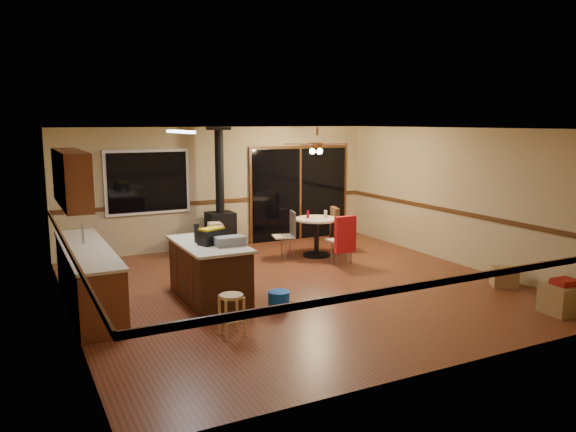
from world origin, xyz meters
TOP-DOWN VIEW (x-y plane):
  - floor at (0.00, 0.00)m, footprint 7.00×7.00m
  - ceiling at (0.00, 0.00)m, footprint 7.00×7.00m
  - wall_back at (0.00, 3.50)m, footprint 7.00×0.00m
  - wall_front at (0.00, -3.50)m, footprint 7.00×0.00m
  - wall_left at (-3.50, 0.00)m, footprint 0.00×7.00m
  - wall_right at (3.50, 0.00)m, footprint 0.00×7.00m
  - chair_rail at (0.00, 0.00)m, footprint 7.00×7.00m
  - window at (-1.60, 3.45)m, footprint 1.72×0.10m
  - sliding_door at (1.90, 3.45)m, footprint 2.52×0.10m
  - lower_cabinets at (-3.20, 0.50)m, footprint 0.60×3.00m
  - countertop at (-3.20, 0.50)m, footprint 0.64×3.04m
  - upper_cabinets at (-3.33, 0.70)m, footprint 0.35×2.00m
  - kitchen_island at (-1.50, 0.00)m, footprint 0.88×1.68m
  - wood_stove at (-0.20, 3.05)m, footprint 0.55×0.50m
  - ceiling_fan at (1.39, 1.76)m, footprint 0.24×0.24m
  - fluorescent_strip at (-1.80, 0.30)m, footprint 0.10×1.20m
  - toolbox_grey at (-1.29, -0.34)m, footprint 0.45×0.26m
  - toolbox_black at (-1.49, -0.12)m, footprint 0.45×0.35m
  - toolbox_yellow_lid at (-1.49, -0.12)m, footprint 0.41×0.32m
  - box_on_island at (-1.18, 0.60)m, footprint 0.23×0.29m
  - bottle_dark at (-1.65, 0.09)m, footprint 0.10×0.10m
  - bottle_pink at (-1.18, 0.28)m, footprint 0.07×0.07m
  - bottle_white at (-1.54, 0.40)m, footprint 0.07×0.07m
  - bar_stool at (-1.73, -1.54)m, footprint 0.32×0.32m
  - blue_bucket at (-0.74, -0.86)m, footprint 0.36×0.36m
  - dining_table at (1.39, 1.76)m, footprint 0.89×0.89m
  - glass_red at (1.24, 1.86)m, footprint 0.06×0.06m
  - glass_cream at (1.57, 1.71)m, footprint 0.07×0.07m
  - chair_left at (0.79, 1.84)m, footprint 0.48×0.48m
  - chair_near at (1.49, 0.88)m, footprint 0.44×0.47m
  - chair_right at (1.92, 1.86)m, footprint 0.56×0.54m
  - box_under_window at (-0.95, 3.10)m, footprint 0.60×0.52m
  - box_corner_a at (2.81, -2.86)m, footprint 0.58×0.49m
  - box_corner_b at (3.10, -1.53)m, footprint 0.51×0.50m
  - box_small_red at (2.81, -2.86)m, footprint 0.34×0.29m

SIDE VIEW (x-z plane):
  - floor at x=0.00m, z-range 0.00..0.00m
  - blue_bucket at x=-0.74m, z-range 0.00..0.26m
  - box_corner_b at x=3.10m, z-range 0.00..0.32m
  - box_corner_a at x=2.81m, z-range 0.00..0.42m
  - box_under_window at x=-0.95m, z-range 0.00..0.42m
  - bar_stool at x=-1.73m, z-range 0.00..0.55m
  - lower_cabinets at x=-3.20m, z-range 0.00..0.86m
  - kitchen_island at x=-1.50m, z-range 0.00..0.90m
  - box_small_red at x=2.81m, z-range 0.42..0.50m
  - dining_table at x=1.39m, z-range 0.14..0.92m
  - chair_left at x=0.79m, z-range 0.33..0.85m
  - chair_near at x=1.49m, z-range 0.25..0.95m
  - chair_right at x=1.92m, z-range 0.25..0.95m
  - wood_stove at x=-0.20m, z-range -0.53..1.99m
  - glass_cream at x=1.57m, z-range 0.78..0.94m
  - glass_red at x=1.24m, z-range 0.78..0.94m
  - countertop at x=-3.20m, z-range 0.86..0.90m
  - toolbox_grey at x=-1.29m, z-range 0.90..1.04m
  - bottle_white at x=-1.54m, z-range 0.90..1.08m
  - box_on_island at x=-1.18m, z-range 0.90..1.08m
  - bottle_pink at x=-1.18m, z-range 0.90..1.09m
  - chair_rail at x=0.00m, z-range 0.96..1.04m
  - toolbox_black at x=-1.49m, z-range 0.90..1.12m
  - bottle_dark at x=-1.65m, z-range 0.90..1.19m
  - sliding_door at x=1.90m, z-range 0.00..2.10m
  - toolbox_yellow_lid at x=-1.49m, z-range 1.12..1.15m
  - wall_back at x=0.00m, z-range -2.20..4.80m
  - wall_front at x=0.00m, z-range -2.20..4.80m
  - wall_left at x=-3.50m, z-range -2.20..4.80m
  - wall_right at x=3.50m, z-range -2.20..4.80m
  - window at x=-1.60m, z-range 0.84..2.16m
  - upper_cabinets at x=-3.33m, z-range 1.50..2.30m
  - ceiling_fan at x=1.39m, z-range 1.94..2.49m
  - fluorescent_strip at x=-1.80m, z-range 2.54..2.58m
  - ceiling at x=0.00m, z-range 2.60..2.60m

